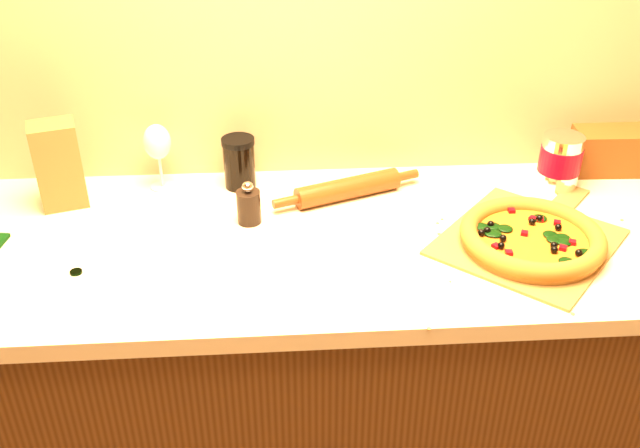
{
  "coord_description": "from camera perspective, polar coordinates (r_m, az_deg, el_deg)",
  "views": [
    {
      "loc": [
        -0.06,
        0.07,
        1.76
      ],
      "look_at": [
        0.03,
        1.38,
        0.96
      ],
      "focal_mm": 40.0,
      "sensor_mm": 36.0,
      "label": 1
    }
  ],
  "objects": [
    {
      "name": "bottle_cap",
      "position": [
        1.57,
        -18.94,
        -3.65
      ],
      "size": [
        0.03,
        0.03,
        0.01
      ],
      "primitive_type": "cylinder",
      "rotation": [
        0.0,
        0.0,
        0.23
      ],
      "color": "black",
      "rests_on": "countertop"
    },
    {
      "name": "dark_jar",
      "position": [
        1.79,
        -6.48,
        4.92
      ],
      "size": [
        0.08,
        0.08,
        0.13
      ],
      "color": "black",
      "rests_on": "countertop"
    },
    {
      "name": "cabinet",
      "position": [
        1.9,
        -0.91,
        -13.03
      ],
      "size": [
        2.8,
        0.65,
        0.86
      ],
      "primitive_type": "cube",
      "color": "#44260E",
      "rests_on": "ground"
    },
    {
      "name": "rolling_pin",
      "position": [
        1.74,
        2.24,
        2.87
      ],
      "size": [
        0.37,
        0.16,
        0.05
      ],
      "rotation": [
        0.0,
        0.0,
        0.36
      ],
      "color": "#602E10",
      "rests_on": "countertop"
    },
    {
      "name": "wine_glass",
      "position": [
        1.79,
        -12.88,
        6.28
      ],
      "size": [
        0.07,
        0.07,
        0.17
      ],
      "color": "silver",
      "rests_on": "countertop"
    },
    {
      "name": "pepper_grinder",
      "position": [
        1.64,
        -5.73,
        1.47
      ],
      "size": [
        0.06,
        0.06,
        0.1
      ],
      "color": "black",
      "rests_on": "countertop"
    },
    {
      "name": "paper_bag",
      "position": [
        1.79,
        -20.19,
        4.46
      ],
      "size": [
        0.12,
        0.11,
        0.21
      ],
      "primitive_type": "cube",
      "rotation": [
        0.0,
        0.0,
        0.29
      ],
      "color": "brown",
      "rests_on": "countertop"
    },
    {
      "name": "countertop",
      "position": [
        1.61,
        -1.04,
        -1.54
      ],
      "size": [
        2.84,
        0.68,
        0.04
      ],
      "primitive_type": "cube",
      "color": "beige",
      "rests_on": "cabinet"
    },
    {
      "name": "pizza",
      "position": [
        1.61,
        16.6,
        -1.06
      ],
      "size": [
        0.31,
        0.31,
        0.04
      ],
      "color": "#A86B2A",
      "rests_on": "pizza_peel"
    },
    {
      "name": "coffee_canister",
      "position": [
        1.87,
        18.65,
        4.8
      ],
      "size": [
        0.1,
        0.1,
        0.14
      ],
      "color": "silver",
      "rests_on": "countertop"
    },
    {
      "name": "pizza_peel",
      "position": [
        1.65,
        16.46,
        -1.17
      ],
      "size": [
        0.49,
        0.5,
        0.01
      ],
      "rotation": [
        0.0,
        0.0,
        -0.72
      ],
      "color": "olive",
      "rests_on": "countertop"
    }
  ]
}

